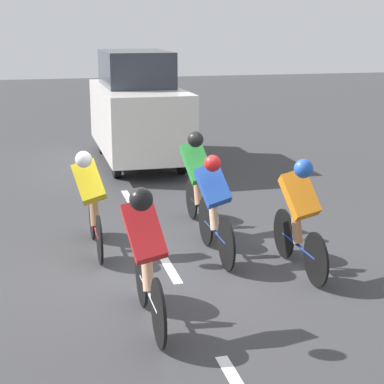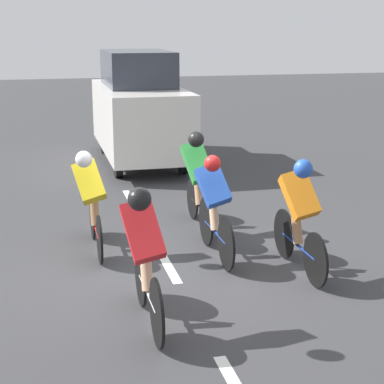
{
  "view_description": "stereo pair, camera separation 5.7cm",
  "coord_description": "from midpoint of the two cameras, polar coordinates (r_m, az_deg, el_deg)",
  "views": [
    {
      "loc": [
        1.59,
        7.73,
        3.05
      ],
      "look_at": [
        -0.34,
        0.01,
        0.95
      ],
      "focal_mm": 60.0,
      "sensor_mm": 36.0,
      "label": 1
    },
    {
      "loc": [
        1.54,
        7.75,
        3.05
      ],
      "look_at": [
        -0.34,
        0.01,
        0.95
      ],
      "focal_mm": 60.0,
      "sensor_mm": 36.0,
      "label": 2
    }
  ],
  "objects": [
    {
      "name": "cyclist_orange",
      "position": [
        7.99,
        9.35,
        -1.75
      ],
      "size": [
        0.44,
        1.68,
        1.52
      ],
      "color": "black",
      "rests_on": "ground"
    },
    {
      "name": "lane_stripe_mid",
      "position": [
        8.46,
        -2.45,
        -6.36
      ],
      "size": [
        0.12,
        1.4,
        0.01
      ],
      "primitive_type": "cube",
      "color": "white",
      "rests_on": "ground"
    },
    {
      "name": "cyclist_blue",
      "position": [
        8.4,
        1.77,
        -1.04
      ],
      "size": [
        0.45,
        1.69,
        1.46
      ],
      "color": "black",
      "rests_on": "ground"
    },
    {
      "name": "cyclist_yellow",
      "position": [
        8.74,
        -9.16,
        -0.51
      ],
      "size": [
        0.46,
        1.69,
        1.47
      ],
      "color": "black",
      "rests_on": "ground"
    },
    {
      "name": "support_car",
      "position": [
        14.42,
        -4.99,
        7.37
      ],
      "size": [
        1.7,
        4.27,
        2.47
      ],
      "color": "black",
      "rests_on": "ground"
    },
    {
      "name": "ground_plane",
      "position": [
        8.46,
        -2.46,
        -6.37
      ],
      "size": [
        60.0,
        60.0,
        0.0
      ],
      "primitive_type": "plane",
      "color": "#38383A"
    },
    {
      "name": "cyclist_red",
      "position": [
        6.47,
        -4.37,
        -5.4
      ],
      "size": [
        0.43,
        1.67,
        1.56
      ],
      "color": "black",
      "rests_on": "ground"
    },
    {
      "name": "cyclist_green",
      "position": [
        9.62,
        0.3,
        1.4
      ],
      "size": [
        0.45,
        1.61,
        1.55
      ],
      "color": "black",
      "rests_on": "ground"
    },
    {
      "name": "lane_stripe_far",
      "position": [
        11.46,
        -5.69,
        -0.74
      ],
      "size": [
        0.12,
        1.4,
        0.01
      ],
      "primitive_type": "cube",
      "color": "white",
      "rests_on": "ground"
    }
  ]
}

